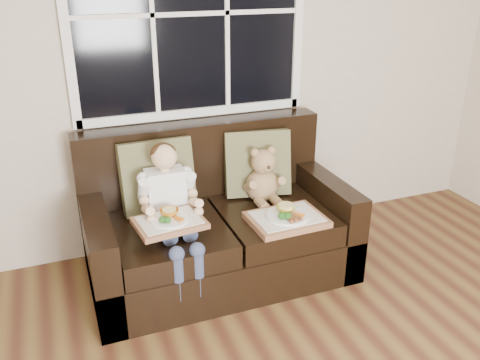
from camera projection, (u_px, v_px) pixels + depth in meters
name	position (u px, v px, depth m)	size (l,w,h in m)	color
window_back	(190.00, 14.00, 3.28)	(1.62, 0.04, 1.37)	black
loveseat	(217.00, 228.00, 3.41)	(1.70, 0.92, 0.96)	black
pillow_left	(157.00, 176.00, 3.28)	(0.48, 0.23, 0.48)	brown
pillow_right	(257.00, 163.00, 3.52)	(0.48, 0.29, 0.46)	brown
child	(170.00, 201.00, 3.08)	(0.35, 0.58, 0.78)	white
teddy_bear	(263.00, 179.00, 3.43)	(0.23, 0.29, 0.40)	#997D51
tray_left	(169.00, 221.00, 2.95)	(0.42, 0.34, 0.09)	#956143
tray_right	(287.00, 218.00, 3.18)	(0.47, 0.37, 0.11)	#956143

